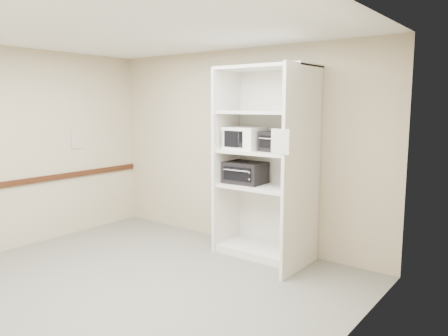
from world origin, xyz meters
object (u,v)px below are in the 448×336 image
Objects in this scene: toaster_oven_upper at (279,142)px; shelving_unit at (268,170)px; toaster_oven_lower at (245,172)px; microwave at (244,138)px.

shelving_unit is at bearing -171.01° from toaster_oven_upper.
toaster_oven_upper is at bearing -1.96° from toaster_oven_lower.
toaster_oven_upper reaches higher than toaster_oven_lower.
microwave is at bearing -168.84° from toaster_oven_upper.
shelving_unit reaches higher than microwave.
shelving_unit reaches higher than toaster_oven_upper.
toaster_oven_lower is at bearing 178.83° from shelving_unit.
microwave is 0.45m from toaster_oven_lower.
shelving_unit is 0.36m from toaster_oven_lower.
toaster_oven_lower is (-0.36, 0.01, -0.07)m from shelving_unit.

